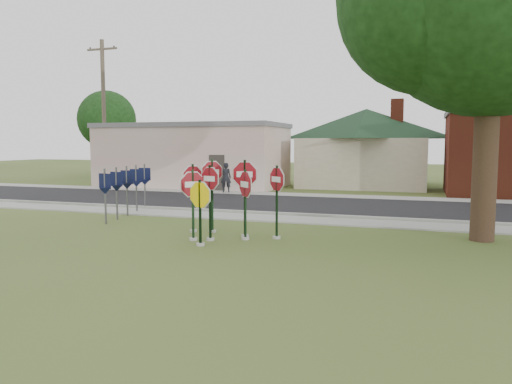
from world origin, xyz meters
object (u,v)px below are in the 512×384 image
(stop_sign_center, at_px, (210,194))
(utility_pole_near, at_px, (104,111))
(stop_sign_yellow, at_px, (200,205))
(pedestrian, at_px, (226,177))
(stop_sign_left, at_px, (193,196))

(stop_sign_center, height_order, utility_pole_near, utility_pole_near)
(stop_sign_center, height_order, stop_sign_yellow, stop_sign_center)
(utility_pole_near, distance_m, pedestrian, 9.88)
(stop_sign_left, distance_m, utility_pole_near, 19.96)
(stop_sign_yellow, bearing_deg, pedestrian, 109.30)
(stop_sign_yellow, height_order, utility_pole_near, utility_pole_near)
(stop_sign_center, distance_m, stop_sign_left, 0.52)
(utility_pole_near, xyz_separation_m, pedestrian, (8.95, -1.10, -4.05))
(stop_sign_yellow, distance_m, utility_pole_near, 20.81)
(stop_sign_yellow, relative_size, utility_pole_near, 0.21)
(stop_sign_yellow, relative_size, pedestrian, 1.16)
(stop_sign_yellow, distance_m, stop_sign_left, 0.85)
(stop_sign_center, bearing_deg, stop_sign_yellow, -87.38)
(utility_pole_near, height_order, pedestrian, utility_pole_near)
(stop_sign_center, distance_m, stop_sign_yellow, 0.82)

